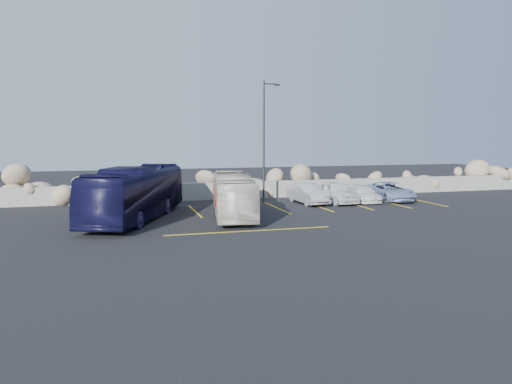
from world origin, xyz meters
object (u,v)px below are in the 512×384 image
object	(u,v)px
tour_coach	(136,193)
car_a	(335,192)
vintage_bus	(233,195)
lamppost	(265,138)
car_c	(363,194)
car_b	(308,194)
car_d	(390,191)

from	to	relation	value
tour_coach	car_a	distance (m)	13.43
vintage_bus	car_a	size ratio (longest dim) A/B	2.03
lamppost	vintage_bus	distance (m)	6.61
car_a	car_c	size ratio (longest dim) A/B	1.14
car_b	car_c	bearing A→B (deg)	-4.97
lamppost	car_b	size ratio (longest dim) A/B	2.02
vintage_bus	car_a	bearing A→B (deg)	33.89
vintage_bus	tour_coach	bearing A→B (deg)	-173.65
lamppost	car_b	distance (m)	4.65
lamppost	car_b	bearing A→B (deg)	-26.83
car_b	car_d	distance (m)	6.11
car_a	car_d	size ratio (longest dim) A/B	0.94
vintage_bus	car_d	xyz separation A→B (m)	(11.97, 3.58, -0.56)
vintage_bus	car_a	xyz separation A→B (m)	(7.80, 3.48, -0.47)
car_b	car_c	distance (m)	3.93
lamppost	car_d	xyz separation A→B (m)	(8.69, -1.25, -3.67)
tour_coach	vintage_bus	bearing A→B (deg)	18.73
car_a	car_d	xyz separation A→B (m)	(4.17, 0.10, -0.09)
tour_coach	car_c	bearing A→B (deg)	33.99
car_a	lamppost	bearing A→B (deg)	159.54
car_c	lamppost	bearing A→B (deg)	172.55
lamppost	car_c	xyz separation A→B (m)	(6.51, -1.37, -3.76)
car_c	car_b	bearing A→B (deg)	-176.52
vintage_bus	lamppost	bearing A→B (deg)	65.65
lamppost	car_a	xyz separation A→B (m)	(4.52, -1.34, -3.58)
car_d	car_c	bearing A→B (deg)	-172.96
tour_coach	car_c	world-z (taller)	tour_coach
lamppost	tour_coach	distance (m)	10.05
vintage_bus	tour_coach	size ratio (longest dim) A/B	0.84
car_b	lamppost	bearing A→B (deg)	149.20
car_c	car_d	size ratio (longest dim) A/B	0.82
car_c	vintage_bus	bearing A→B (deg)	-156.12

